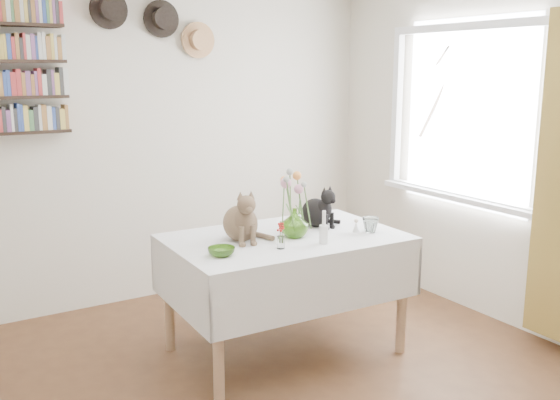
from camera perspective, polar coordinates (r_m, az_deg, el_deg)
room at (r=3.02m, az=2.47°, el=0.79°), size 4.08×4.58×2.58m
window at (r=4.89m, az=16.51°, el=6.34°), size 0.12×1.52×1.32m
dining_table at (r=4.03m, az=0.46°, el=-5.97°), size 1.50×0.99×0.78m
tabby_cat at (r=3.85m, az=-3.66°, el=-1.27°), size 0.27×0.32×0.34m
black_cat at (r=4.20m, az=3.30°, el=-0.47°), size 0.25×0.29×0.29m
flower_vase at (r=3.93m, az=1.35°, el=-2.11°), size 0.20×0.20×0.19m
green_bowl at (r=3.58m, az=-5.38°, el=-4.72°), size 0.19×0.19×0.05m
drinking_glass at (r=4.10m, az=8.26°, el=-2.27°), size 0.11×0.11×0.10m
candlestick at (r=3.81m, az=4.03°, el=-2.99°), size 0.06×0.06×0.20m
berry_jar at (r=3.69m, az=0.08°, el=-3.21°), size 0.05×0.05×0.19m
porcelain_figurine at (r=4.10m, az=6.97°, el=-2.39°), size 0.05×0.05×0.09m
flower_bouquet at (r=3.89m, az=1.30°, el=1.45°), size 0.17×0.13×0.39m
wall_hats at (r=4.98m, az=-11.06°, el=15.59°), size 0.98×0.09×0.48m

